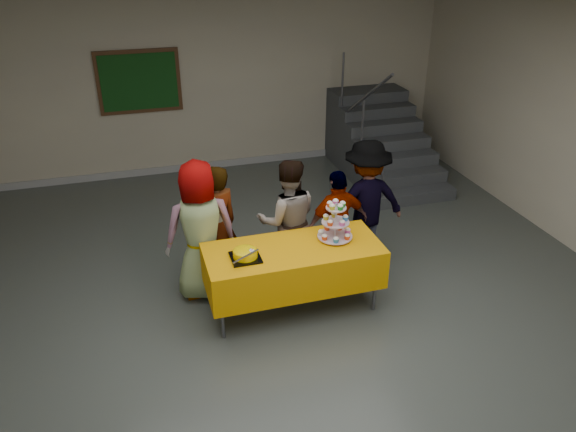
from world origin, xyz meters
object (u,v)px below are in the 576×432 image
(cupcake_stand, at_px, (335,224))
(schoolchild_b, at_px, (217,226))
(schoolchild_c, at_px, (288,221))
(staircase, at_px, (378,142))
(schoolchild_a, at_px, (201,231))
(noticeboard, at_px, (139,82))
(bear_cake, at_px, (245,253))
(schoolchild_d, at_px, (337,224))
(bake_table, at_px, (293,265))
(schoolchild_e, at_px, (366,202))

(cupcake_stand, height_order, schoolchild_b, schoolchild_b)
(schoolchild_c, relative_size, staircase, 0.63)
(schoolchild_a, relative_size, noticeboard, 1.25)
(noticeboard, bearing_deg, bear_cake, -80.67)
(schoolchild_d, bearing_deg, bake_table, 29.35)
(bake_table, xyz_separation_m, schoolchild_c, (0.13, 0.64, 0.20))
(bear_cake, height_order, schoolchild_e, schoolchild_e)
(schoolchild_b, bearing_deg, schoolchild_d, 147.84)
(bear_cake, xyz_separation_m, schoolchild_b, (-0.15, 0.84, -0.09))
(bear_cake, distance_m, schoolchild_d, 1.38)
(cupcake_stand, height_order, schoolchild_a, schoolchild_a)
(schoolchild_a, distance_m, schoolchild_c, 1.02)
(schoolchild_a, bearing_deg, noticeboard, -86.50)
(bake_table, distance_m, schoolchild_e, 1.42)
(schoolchild_a, relative_size, schoolchild_e, 1.03)
(bear_cake, bearing_deg, schoolchild_c, 46.88)
(schoolchild_d, bearing_deg, schoolchild_a, -9.11)
(schoolchild_e, xyz_separation_m, staircase, (1.43, 2.68, -0.30))
(bear_cake, height_order, schoolchild_d, schoolchild_d)
(bear_cake, xyz_separation_m, schoolchild_e, (1.69, 0.83, -0.04))
(bake_table, height_order, cupcake_stand, cupcake_stand)
(cupcake_stand, bearing_deg, staircase, 58.29)
(staircase, bearing_deg, schoolchild_a, -140.29)
(bake_table, relative_size, schoolchild_b, 1.28)
(bear_cake, relative_size, staircase, 0.15)
(schoolchild_b, bearing_deg, bake_table, 108.65)
(bear_cake, distance_m, schoolchild_b, 0.85)
(schoolchild_d, bearing_deg, schoolchild_e, -160.34)
(cupcake_stand, relative_size, bear_cake, 1.24)
(schoolchild_a, relative_size, staircase, 0.68)
(cupcake_stand, relative_size, staircase, 0.19)
(schoolchild_a, height_order, noticeboard, noticeboard)
(schoolchild_b, distance_m, schoolchild_e, 1.84)
(noticeboard, bearing_deg, bake_table, -73.83)
(schoolchild_d, bearing_deg, schoolchild_c, -18.30)
(cupcake_stand, distance_m, schoolchild_e, 0.99)
(schoolchild_b, relative_size, staircase, 0.61)
(schoolchild_d, bearing_deg, staircase, -130.70)
(schoolchild_d, xyz_separation_m, noticeboard, (-1.95, 3.76, 0.93))
(schoolchild_b, xyz_separation_m, schoolchild_e, (1.84, -0.00, 0.05))
(cupcake_stand, bearing_deg, schoolchild_c, 122.12)
(cupcake_stand, xyz_separation_m, noticeboard, (-1.74, 4.23, 0.65))
(schoolchild_b, relative_size, schoolchild_e, 0.93)
(staircase, bearing_deg, schoolchild_d, -122.76)
(schoolchild_b, height_order, schoolchild_e, schoolchild_e)
(schoolchild_c, bearing_deg, staircase, -123.01)
(schoolchild_d, distance_m, noticeboard, 4.33)
(bake_table, height_order, schoolchild_e, schoolchild_e)
(cupcake_stand, relative_size, noticeboard, 0.34)
(bake_table, bearing_deg, cupcake_stand, 7.81)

